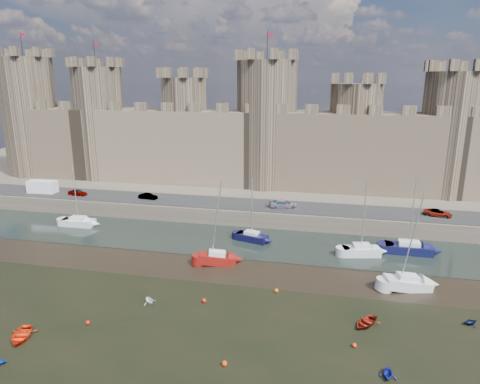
# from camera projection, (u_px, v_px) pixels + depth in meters

# --- Properties ---
(ground) EXTENTS (160.00, 160.00, 0.00)m
(ground) POSITION_uv_depth(u_px,v_px,m) (160.00, 337.00, 38.39)
(ground) COLOR black
(ground) RESTS_ON ground
(seaweed_patch) EXTENTS (70.00, 34.00, 0.01)m
(seaweed_patch) POSITION_uv_depth(u_px,v_px,m) (130.00, 381.00, 32.72)
(seaweed_patch) COLOR black
(seaweed_patch) RESTS_ON ground
(water_channel) EXTENTS (160.00, 12.00, 0.08)m
(water_channel) POSITION_uv_depth(u_px,v_px,m) (225.00, 240.00, 61.04)
(water_channel) COLOR black
(water_channel) RESTS_ON ground
(quay) EXTENTS (160.00, 60.00, 2.50)m
(quay) POSITION_uv_depth(u_px,v_px,m) (264.00, 177.00, 94.72)
(quay) COLOR #4C443A
(quay) RESTS_ON ground
(road) EXTENTS (160.00, 7.00, 0.10)m
(road) POSITION_uv_depth(u_px,v_px,m) (240.00, 204.00, 69.83)
(road) COLOR black
(road) RESTS_ON quay
(castle) EXTENTS (108.50, 11.00, 29.00)m
(castle) POSITION_uv_depth(u_px,v_px,m) (252.00, 137.00, 80.82)
(castle) COLOR #42382B
(castle) RESTS_ON quay
(car_0) EXTENTS (3.43, 1.56, 1.14)m
(car_0) POSITION_uv_depth(u_px,v_px,m) (78.00, 192.00, 74.78)
(car_0) COLOR gray
(car_0) RESTS_ON quay
(car_1) EXTENTS (3.31, 1.39, 1.06)m
(car_1) POSITION_uv_depth(u_px,v_px,m) (148.00, 196.00, 72.47)
(car_1) COLOR gray
(car_1) RESTS_ON quay
(car_2) EXTENTS (4.69, 2.50, 1.29)m
(car_2) POSITION_uv_depth(u_px,v_px,m) (283.00, 204.00, 67.56)
(car_2) COLOR gray
(car_2) RESTS_ON quay
(car_3) EXTENTS (4.28, 2.71, 1.10)m
(car_3) POSITION_uv_depth(u_px,v_px,m) (438.00, 213.00, 63.54)
(car_3) COLOR gray
(car_3) RESTS_ON quay
(van) EXTENTS (5.16, 2.24, 2.22)m
(van) POSITION_uv_depth(u_px,v_px,m) (42.00, 187.00, 76.42)
(van) COLOR silver
(van) RESTS_ON quay
(sailboat_0) EXTENTS (5.16, 2.09, 9.58)m
(sailboat_0) POSITION_uv_depth(u_px,v_px,m) (78.00, 222.00, 66.74)
(sailboat_0) COLOR silver
(sailboat_0) RESTS_ON ground
(sailboat_1) EXTENTS (4.84, 2.99, 9.07)m
(sailboat_1) POSITION_uv_depth(u_px,v_px,m) (252.00, 237.00, 60.52)
(sailboat_1) COLOR black
(sailboat_1) RESTS_ON ground
(sailboat_2) EXTENTS (5.08, 2.86, 10.34)m
(sailboat_2) POSITION_uv_depth(u_px,v_px,m) (361.00, 250.00, 55.55)
(sailboat_2) COLOR silver
(sailboat_2) RESTS_ON ground
(sailboat_3) EXTENTS (5.97, 2.37, 10.43)m
(sailboat_3) POSITION_uv_depth(u_px,v_px,m) (409.00, 248.00, 56.36)
(sailboat_3) COLOR black
(sailboat_3) RESTS_ON ground
(sailboat_4) EXTENTS (4.92, 2.95, 10.79)m
(sailboat_4) POSITION_uv_depth(u_px,v_px,m) (217.00, 258.00, 53.20)
(sailboat_4) COLOR maroon
(sailboat_4) RESTS_ON ground
(sailboat_5) EXTENTS (5.40, 3.16, 10.95)m
(sailboat_5) POSITION_uv_depth(u_px,v_px,m) (407.00, 283.00, 46.82)
(sailboat_5) COLOR beige
(sailboat_5) RESTS_ON ground
(dinghy_0) EXTENTS (3.19, 3.75, 0.66)m
(dinghy_0) POSITION_uv_depth(u_px,v_px,m) (21.00, 336.00, 37.96)
(dinghy_0) COLOR red
(dinghy_0) RESTS_ON ground
(dinghy_3) EXTENTS (1.94, 1.91, 0.77)m
(dinghy_3) POSITION_uv_depth(u_px,v_px,m) (149.00, 300.00, 43.94)
(dinghy_3) COLOR white
(dinghy_3) RESTS_ON ground
(dinghy_4) EXTENTS (3.28, 3.45, 0.58)m
(dinghy_4) POSITION_uv_depth(u_px,v_px,m) (366.00, 323.00, 39.98)
(dinghy_4) COLOR maroon
(dinghy_4) RESTS_ON ground
(dinghy_5) EXTENTS (1.51, 1.71, 0.85)m
(dinghy_5) POSITION_uv_depth(u_px,v_px,m) (388.00, 373.00, 33.06)
(dinghy_5) COLOR navy
(dinghy_5) RESTS_ON ground
(dinghy_7) EXTENTS (1.72, 1.62, 0.72)m
(dinghy_7) POSITION_uv_depth(u_px,v_px,m) (471.00, 322.00, 40.11)
(dinghy_7) COLOR black
(dinghy_7) RESTS_ON ground
(buoy_0) EXTENTS (0.41, 0.41, 0.41)m
(buoy_0) POSITION_uv_depth(u_px,v_px,m) (88.00, 323.00, 40.23)
(buoy_0) COLOR red
(buoy_0) RESTS_ON ground
(buoy_1) EXTENTS (0.46, 0.46, 0.46)m
(buoy_1) POSITION_uv_depth(u_px,v_px,m) (204.00, 301.00, 44.16)
(buoy_1) COLOR red
(buoy_1) RESTS_ON ground
(buoy_2) EXTENTS (0.46, 0.46, 0.46)m
(buoy_2) POSITION_uv_depth(u_px,v_px,m) (225.00, 363.00, 34.43)
(buoy_2) COLOR red
(buoy_2) RESTS_ON ground
(buoy_3) EXTENTS (0.48, 0.48, 0.48)m
(buoy_3) POSITION_uv_depth(u_px,v_px,m) (276.00, 291.00, 46.19)
(buoy_3) COLOR #CE5509
(buoy_3) RESTS_ON ground
(buoy_5) EXTENTS (0.38, 0.38, 0.38)m
(buoy_5) POSITION_uv_depth(u_px,v_px,m) (354.00, 345.00, 36.85)
(buoy_5) COLOR red
(buoy_5) RESTS_ON ground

